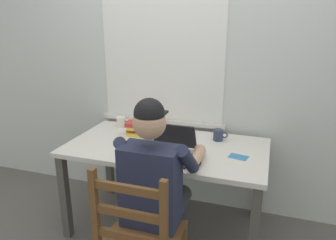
{
  "coord_description": "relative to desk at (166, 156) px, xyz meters",
  "views": [
    {
      "loc": [
        0.72,
        -2.14,
        1.65
      ],
      "look_at": [
        0.03,
        -0.05,
        0.95
      ],
      "focal_mm": 34.12,
      "sensor_mm": 36.0,
      "label": 1
    }
  ],
  "objects": [
    {
      "name": "ground_plane",
      "position": [
        0.0,
        0.0,
        -0.64
      ],
      "size": [
        8.0,
        8.0,
        0.0
      ],
      "primitive_type": "plane",
      "color": "#56514C"
    },
    {
      "name": "paper_pile_back_corner",
      "position": [
        -0.04,
        -0.2,
        0.09
      ],
      "size": [
        0.22,
        0.17,
        0.01
      ],
      "primitive_type": "cube",
      "rotation": [
        0.0,
        0.0,
        -0.09
      ],
      "color": "white",
      "rests_on": "desk"
    },
    {
      "name": "landscape_photo_print",
      "position": [
        0.55,
        -0.05,
        0.09
      ],
      "size": [
        0.15,
        0.11,
        0.0
      ],
      "primitive_type": "cube",
      "rotation": [
        0.0,
        0.0,
        -0.2
      ],
      "color": "teal",
      "rests_on": "desk"
    },
    {
      "name": "wooden_chair",
      "position": [
        0.1,
        -0.76,
        -0.18
      ],
      "size": [
        0.42,
        0.42,
        0.93
      ],
      "color": "brown",
      "rests_on": "ground"
    },
    {
      "name": "computer_mouse",
      "position": [
        0.3,
        -0.27,
        0.1
      ],
      "size": [
        0.06,
        0.1,
        0.03
      ],
      "primitive_type": "ellipsoid",
      "color": "black",
      "rests_on": "desk"
    },
    {
      "name": "seated_person",
      "position": [
        0.1,
        -0.48,
        0.04
      ],
      "size": [
        0.5,
        0.6,
        1.24
      ],
      "color": "#232842",
      "rests_on": "ground"
    },
    {
      "name": "coffee_mug_white",
      "position": [
        -0.52,
        0.29,
        0.13
      ],
      "size": [
        0.12,
        0.08,
        0.09
      ],
      "color": "silver",
      "rests_on": "desk"
    },
    {
      "name": "laptop",
      "position": [
        0.08,
        -0.17,
        0.14
      ],
      "size": [
        0.33,
        0.33,
        0.22
      ],
      "color": "#232328",
      "rests_on": "desk"
    },
    {
      "name": "paper_pile_near_laptop",
      "position": [
        0.05,
        -0.03,
        0.09
      ],
      "size": [
        0.24,
        0.23,
        0.01
      ],
      "primitive_type": "cube",
      "rotation": [
        0.0,
        0.0,
        -0.34
      ],
      "color": "silver",
      "rests_on": "desk"
    },
    {
      "name": "coffee_mug_dark",
      "position": [
        0.36,
        0.23,
        0.13
      ],
      "size": [
        0.12,
        0.08,
        0.09
      ],
      "color": "#2D384C",
      "rests_on": "desk"
    },
    {
      "name": "book_stack_main",
      "position": [
        -0.3,
        0.15,
        0.14
      ],
      "size": [
        0.19,
        0.16,
        0.11
      ],
      "color": "gold",
      "rests_on": "desk"
    },
    {
      "name": "back_wall",
      "position": [
        -0.0,
        0.48,
        0.66
      ],
      "size": [
        6.0,
        0.08,
        2.6
      ],
      "color": "beige",
      "rests_on": "ground"
    },
    {
      "name": "desk",
      "position": [
        0.0,
        0.0,
        0.0
      ],
      "size": [
        1.51,
        0.81,
        0.73
      ],
      "color": "beige",
      "rests_on": "ground"
    }
  ]
}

